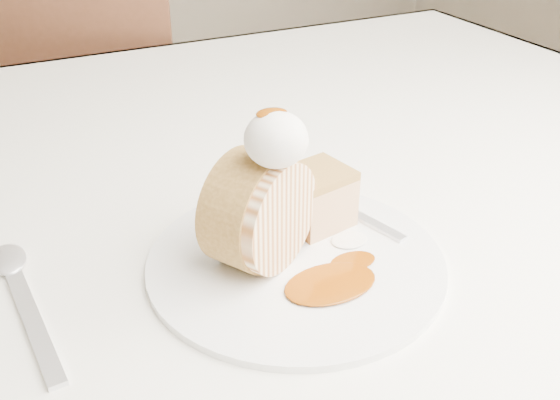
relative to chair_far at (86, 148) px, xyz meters
name	(u,v)px	position (x,y,z in m)	size (l,w,h in m)	color
table	(194,227)	(0.03, -0.64, 0.16)	(1.40, 0.90, 0.75)	white
chair_far	(86,148)	(0.00, 0.00, 0.00)	(0.52, 0.52, 0.87)	brown
plate	(296,261)	(0.04, -0.87, 0.26)	(0.25, 0.25, 0.01)	white
roulade_slice	(260,212)	(0.02, -0.86, 0.31)	(0.09, 0.09, 0.05)	#FFE1B1
cake_chunk	(317,201)	(0.09, -0.83, 0.28)	(0.06, 0.05, 0.05)	#B48A44
whipped_cream	(276,139)	(0.03, -0.87, 0.38)	(0.05, 0.05, 0.04)	white
caramel_drizzle	(272,107)	(0.02, -0.87, 0.40)	(0.02, 0.02, 0.01)	#863C05
caramel_pool	(330,283)	(0.05, -0.92, 0.26)	(0.08, 0.05, 0.00)	#863C05
fork	(358,216)	(0.13, -0.84, 0.26)	(0.02, 0.15, 0.00)	silver
spoon	(34,324)	(-0.17, -0.86, 0.26)	(0.03, 0.18, 0.00)	silver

